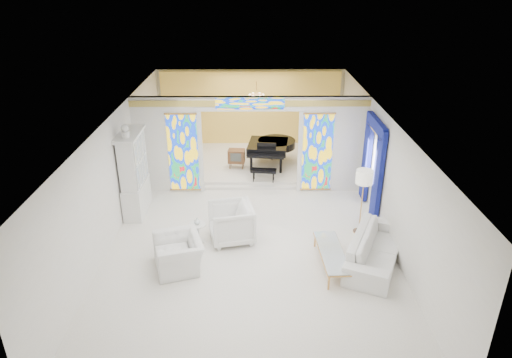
{
  "coord_description": "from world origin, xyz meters",
  "views": [
    {
      "loc": [
        0.08,
        -10.97,
        6.29
      ],
      "look_at": [
        0.16,
        0.2,
        1.2
      ],
      "focal_mm": 32.0,
      "sensor_mm": 36.0,
      "label": 1
    }
  ],
  "objects_px": {
    "grand_piano": "(272,146)",
    "tv_console": "(237,156)",
    "coffee_table": "(332,253)",
    "sofa": "(376,248)",
    "armchair_left": "(179,253)",
    "armchair_right": "(231,223)",
    "china_cabinet": "(134,174)"
  },
  "relations": [
    {
      "from": "armchair_right",
      "to": "grand_piano",
      "type": "distance_m",
      "value": 4.78
    },
    {
      "from": "armchair_right",
      "to": "grand_piano",
      "type": "bearing_deg",
      "value": 153.41
    },
    {
      "from": "coffee_table",
      "to": "grand_piano",
      "type": "height_order",
      "value": "grand_piano"
    },
    {
      "from": "grand_piano",
      "to": "sofa",
      "type": "bearing_deg",
      "value": -60.9
    },
    {
      "from": "sofa",
      "to": "tv_console",
      "type": "relative_size",
      "value": 3.97
    },
    {
      "from": "grand_piano",
      "to": "armchair_left",
      "type": "bearing_deg",
      "value": -104.67
    },
    {
      "from": "china_cabinet",
      "to": "armchair_right",
      "type": "relative_size",
      "value": 2.52
    },
    {
      "from": "armchair_left",
      "to": "tv_console",
      "type": "distance_m",
      "value": 5.63
    },
    {
      "from": "armchair_right",
      "to": "grand_piano",
      "type": "height_order",
      "value": "grand_piano"
    },
    {
      "from": "china_cabinet",
      "to": "grand_piano",
      "type": "height_order",
      "value": "china_cabinet"
    },
    {
      "from": "grand_piano",
      "to": "china_cabinet",
      "type": "bearing_deg",
      "value": -134.43
    },
    {
      "from": "china_cabinet",
      "to": "grand_piano",
      "type": "relative_size",
      "value": 1.07
    },
    {
      "from": "coffee_table",
      "to": "grand_piano",
      "type": "xyz_separation_m",
      "value": [
        -1.17,
        5.79,
        0.48
      ]
    },
    {
      "from": "armchair_right",
      "to": "grand_piano",
      "type": "relative_size",
      "value": 0.42
    },
    {
      "from": "sofa",
      "to": "tv_console",
      "type": "xyz_separation_m",
      "value": [
        -3.43,
        5.33,
        0.22
      ]
    },
    {
      "from": "tv_console",
      "to": "sofa",
      "type": "bearing_deg",
      "value": -51.74
    },
    {
      "from": "tv_console",
      "to": "grand_piano",
      "type": "bearing_deg",
      "value": 19.51
    },
    {
      "from": "china_cabinet",
      "to": "tv_console",
      "type": "bearing_deg",
      "value": 45.48
    },
    {
      "from": "coffee_table",
      "to": "tv_console",
      "type": "relative_size",
      "value": 2.85
    },
    {
      "from": "sofa",
      "to": "grand_piano",
      "type": "bearing_deg",
      "value": 45.7
    },
    {
      "from": "armchair_left",
      "to": "armchair_right",
      "type": "height_order",
      "value": "armchair_right"
    },
    {
      "from": "coffee_table",
      "to": "grand_piano",
      "type": "distance_m",
      "value": 5.93
    },
    {
      "from": "sofa",
      "to": "grand_piano",
      "type": "distance_m",
      "value": 6.07
    },
    {
      "from": "armchair_left",
      "to": "sofa",
      "type": "bearing_deg",
      "value": 74.68
    },
    {
      "from": "armchair_left",
      "to": "armchair_right",
      "type": "xyz_separation_m",
      "value": [
        1.16,
        1.19,
        0.11
      ]
    },
    {
      "from": "armchair_left",
      "to": "coffee_table",
      "type": "xyz_separation_m",
      "value": [
        3.54,
        0.01,
        -0.01
      ]
    },
    {
      "from": "coffee_table",
      "to": "tv_console",
      "type": "xyz_separation_m",
      "value": [
        -2.37,
        5.49,
        0.23
      ]
    },
    {
      "from": "china_cabinet",
      "to": "armchair_left",
      "type": "distance_m",
      "value": 3.24
    },
    {
      "from": "armchair_right",
      "to": "sofa",
      "type": "xyz_separation_m",
      "value": [
        3.43,
        -1.02,
        -0.12
      ]
    },
    {
      "from": "armchair_left",
      "to": "coffee_table",
      "type": "bearing_deg",
      "value": 72.63
    },
    {
      "from": "sofa",
      "to": "tv_console",
      "type": "distance_m",
      "value": 6.34
    },
    {
      "from": "grand_piano",
      "to": "tv_console",
      "type": "relative_size",
      "value": 3.94
    }
  ]
}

